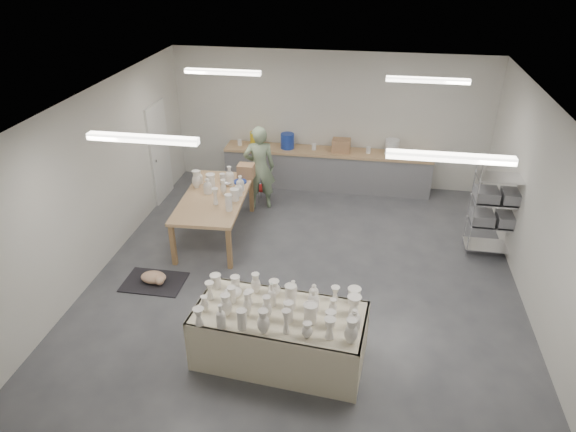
% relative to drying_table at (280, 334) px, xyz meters
% --- Properties ---
extents(room, '(8.00, 8.02, 3.00)m').
position_rel_drying_table_xyz_m(room, '(-0.04, 1.94, 1.62)').
color(room, '#424449').
rests_on(room, ground).
extents(back_counter, '(4.60, 0.60, 1.24)m').
position_rel_drying_table_xyz_m(back_counter, '(0.06, 5.54, 0.05)').
color(back_counter, '#AF7E55').
rests_on(back_counter, ground).
extents(wire_shelf, '(0.88, 0.48, 1.80)m').
position_rel_drying_table_xyz_m(wire_shelf, '(3.27, 3.26, 0.48)').
color(wire_shelf, silver).
rests_on(wire_shelf, ground).
extents(drying_table, '(2.33, 1.26, 1.14)m').
position_rel_drying_table_xyz_m(drying_table, '(0.00, 0.00, 0.00)').
color(drying_table, olive).
rests_on(drying_table, ground).
extents(work_table, '(1.24, 2.32, 1.22)m').
position_rel_drying_table_xyz_m(work_table, '(-1.74, 3.18, 0.42)').
color(work_table, '#AF7E55').
rests_on(work_table, ground).
extents(rug, '(1.00, 0.70, 0.02)m').
position_rel_drying_table_xyz_m(rug, '(-2.39, 1.37, -0.43)').
color(rug, black).
rests_on(rug, ground).
extents(cat, '(0.51, 0.43, 0.18)m').
position_rel_drying_table_xyz_m(cat, '(-2.37, 1.35, -0.32)').
color(cat, white).
rests_on(cat, rug).
extents(potter, '(0.74, 0.59, 1.79)m').
position_rel_drying_table_xyz_m(potter, '(-1.22, 4.36, 0.46)').
color(potter, gray).
rests_on(potter, ground).
extents(red_stool, '(0.34, 0.34, 0.32)m').
position_rel_drying_table_xyz_m(red_stool, '(-1.22, 4.63, -0.15)').
color(red_stool, red).
rests_on(red_stool, ground).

